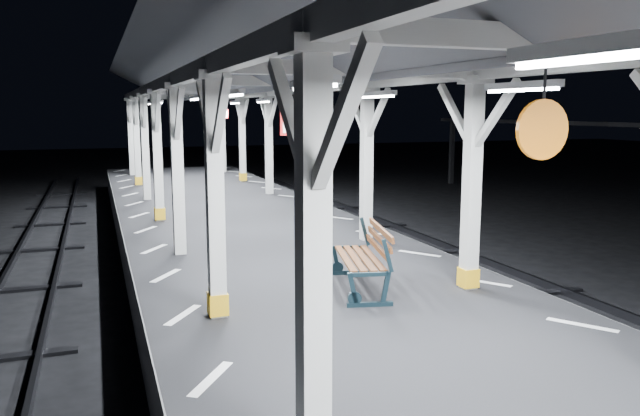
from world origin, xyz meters
TOP-DOWN VIEW (x-y plane):
  - platform at (0.00, 0.00)m, footprint 6.00×50.00m
  - hazard_stripes_left at (-2.45, 0.00)m, footprint 1.00×48.00m
  - hazard_stripes_right at (2.45, 0.00)m, footprint 1.00×48.00m
  - canopy at (0.00, -0.01)m, footprint 5.40×49.00m
  - bench_mid at (0.45, 2.52)m, footprint 1.10×1.97m

SIDE VIEW (x-z plane):
  - platform at x=0.00m, z-range 0.00..1.00m
  - hazard_stripes_left at x=-2.45m, z-range 1.00..1.01m
  - hazard_stripes_right at x=2.45m, z-range 1.00..1.01m
  - bench_mid at x=0.45m, z-range 1.03..2.04m
  - canopy at x=0.00m, z-range 2.23..6.88m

